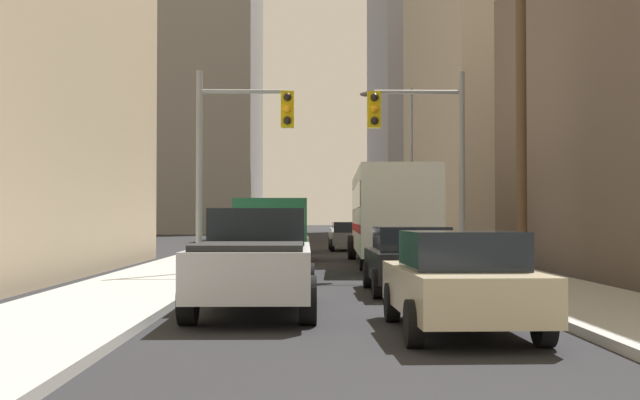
{
  "coord_description": "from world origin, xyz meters",
  "views": [
    {
      "loc": [
        -0.73,
        -4.31,
        1.71
      ],
      "look_at": [
        0.0,
        36.77,
        2.66
      ],
      "focal_mm": 44.93,
      "sensor_mm": 36.0,
      "label": 1
    }
  ],
  "objects_px": {
    "sedan_white": "(286,241)",
    "traffic_signal_near_left": "(240,140)",
    "sedan_navy": "(286,237)",
    "sedan_grey": "(348,236)",
    "cargo_van_green": "(273,233)",
    "city_bus": "(390,212)",
    "pickup_truck_silver": "(255,261)",
    "sedan_beige": "(460,281)",
    "traffic_signal_near_right": "(422,140)",
    "sedan_black": "(410,259)"
  },
  "relations": [
    {
      "from": "cargo_van_green",
      "to": "sedan_white",
      "type": "bearing_deg",
      "value": 88.78
    },
    {
      "from": "sedan_black",
      "to": "traffic_signal_near_left",
      "type": "relative_size",
      "value": 0.7
    },
    {
      "from": "sedan_beige",
      "to": "sedan_navy",
      "type": "relative_size",
      "value": 0.99
    },
    {
      "from": "pickup_truck_silver",
      "to": "sedan_black",
      "type": "height_order",
      "value": "pickup_truck_silver"
    },
    {
      "from": "sedan_white",
      "to": "traffic_signal_near_right",
      "type": "relative_size",
      "value": 0.7
    },
    {
      "from": "pickup_truck_silver",
      "to": "sedan_navy",
      "type": "relative_size",
      "value": 1.27
    },
    {
      "from": "pickup_truck_silver",
      "to": "sedan_grey",
      "type": "bearing_deg",
      "value": 83.53
    },
    {
      "from": "sedan_white",
      "to": "sedan_grey",
      "type": "relative_size",
      "value": 1.0
    },
    {
      "from": "sedan_navy",
      "to": "sedan_grey",
      "type": "xyz_separation_m",
      "value": [
        3.19,
        2.39,
        0.0
      ]
    },
    {
      "from": "pickup_truck_silver",
      "to": "cargo_van_green",
      "type": "xyz_separation_m",
      "value": [
        -0.06,
        9.24,
        0.35
      ]
    },
    {
      "from": "city_bus",
      "to": "sedan_beige",
      "type": "bearing_deg",
      "value": -92.61
    },
    {
      "from": "city_bus",
      "to": "traffic_signal_near_right",
      "type": "relative_size",
      "value": 1.93
    },
    {
      "from": "sedan_black",
      "to": "sedan_white",
      "type": "distance_m",
      "value": 14.74
    },
    {
      "from": "pickup_truck_silver",
      "to": "sedan_grey",
      "type": "height_order",
      "value": "pickup_truck_silver"
    },
    {
      "from": "pickup_truck_silver",
      "to": "sedan_black",
      "type": "distance_m",
      "value": 4.88
    },
    {
      "from": "sedan_beige",
      "to": "sedan_white",
      "type": "distance_m",
      "value": 21.04
    },
    {
      "from": "sedan_beige",
      "to": "traffic_signal_near_right",
      "type": "height_order",
      "value": "traffic_signal_near_right"
    },
    {
      "from": "cargo_van_green",
      "to": "traffic_signal_near_left",
      "type": "relative_size",
      "value": 0.87
    },
    {
      "from": "traffic_signal_near_left",
      "to": "traffic_signal_near_right",
      "type": "relative_size",
      "value": 1.0
    },
    {
      "from": "sedan_black",
      "to": "traffic_signal_near_left",
      "type": "distance_m",
      "value": 7.26
    },
    {
      "from": "pickup_truck_silver",
      "to": "sedan_navy",
      "type": "distance_m",
      "value": 25.34
    },
    {
      "from": "sedan_beige",
      "to": "traffic_signal_near_left",
      "type": "xyz_separation_m",
      "value": [
        -4.22,
        11.29,
        3.22
      ]
    },
    {
      "from": "sedan_beige",
      "to": "pickup_truck_silver",
      "type": "bearing_deg",
      "value": 138.45
    },
    {
      "from": "traffic_signal_near_right",
      "to": "sedan_black",
      "type": "bearing_deg",
      "value": -101.41
    },
    {
      "from": "sedan_navy",
      "to": "city_bus",
      "type": "bearing_deg",
      "value": -69.05
    },
    {
      "from": "sedan_beige",
      "to": "traffic_signal_near_right",
      "type": "distance_m",
      "value": 11.79
    },
    {
      "from": "sedan_navy",
      "to": "sedan_grey",
      "type": "relative_size",
      "value": 1.01
    },
    {
      "from": "pickup_truck_silver",
      "to": "sedan_grey",
      "type": "relative_size",
      "value": 1.28
    },
    {
      "from": "cargo_van_green",
      "to": "sedan_white",
      "type": "xyz_separation_m",
      "value": [
        0.19,
        8.71,
        -0.52
      ]
    },
    {
      "from": "sedan_navy",
      "to": "pickup_truck_silver",
      "type": "bearing_deg",
      "value": -89.89
    },
    {
      "from": "city_bus",
      "to": "traffic_signal_near_left",
      "type": "relative_size",
      "value": 1.93
    },
    {
      "from": "sedan_navy",
      "to": "sedan_white",
      "type": "bearing_deg",
      "value": -88.68
    },
    {
      "from": "pickup_truck_silver",
      "to": "traffic_signal_near_left",
      "type": "relative_size",
      "value": 0.9
    },
    {
      "from": "city_bus",
      "to": "sedan_white",
      "type": "height_order",
      "value": "city_bus"
    },
    {
      "from": "sedan_white",
      "to": "traffic_signal_near_left",
      "type": "bearing_deg",
      "value": -96.69
    },
    {
      "from": "cargo_van_green",
      "to": "traffic_signal_near_left",
      "type": "bearing_deg",
      "value": -139.01
    },
    {
      "from": "sedan_beige",
      "to": "sedan_grey",
      "type": "xyz_separation_m",
      "value": [
        -0.07,
        30.59,
        0.0
      ]
    },
    {
      "from": "cargo_van_green",
      "to": "pickup_truck_silver",
      "type": "bearing_deg",
      "value": -89.61
    },
    {
      "from": "sedan_navy",
      "to": "traffic_signal_near_left",
      "type": "relative_size",
      "value": 0.71
    },
    {
      "from": "sedan_navy",
      "to": "traffic_signal_near_left",
      "type": "xyz_separation_m",
      "value": [
        -0.95,
        -16.91,
        3.22
      ]
    },
    {
      "from": "traffic_signal_near_left",
      "to": "sedan_black",
      "type": "bearing_deg",
      "value": -48.43
    },
    {
      "from": "pickup_truck_silver",
      "to": "cargo_van_green",
      "type": "relative_size",
      "value": 1.03
    },
    {
      "from": "cargo_van_green",
      "to": "sedan_navy",
      "type": "bearing_deg",
      "value": 89.95
    },
    {
      "from": "traffic_signal_near_left",
      "to": "traffic_signal_near_right",
      "type": "distance_m",
      "value": 5.3
    },
    {
      "from": "sedan_beige",
      "to": "sedan_navy",
      "type": "xyz_separation_m",
      "value": [
        -3.27,
        28.2,
        0.0
      ]
    },
    {
      "from": "sedan_white",
      "to": "traffic_signal_near_left",
      "type": "xyz_separation_m",
      "value": [
        -1.12,
        -9.52,
        3.22
      ]
    },
    {
      "from": "sedan_white",
      "to": "traffic_signal_near_right",
      "type": "xyz_separation_m",
      "value": [
        4.18,
        -9.52,
        3.22
      ]
    },
    {
      "from": "sedan_beige",
      "to": "sedan_black",
      "type": "xyz_separation_m",
      "value": [
        0.1,
        6.42,
        0.0
      ]
    },
    {
      "from": "city_bus",
      "to": "sedan_navy",
      "type": "relative_size",
      "value": 2.71
    },
    {
      "from": "sedan_black",
      "to": "traffic_signal_near_left",
      "type": "xyz_separation_m",
      "value": [
        -4.32,
        4.87,
        3.22
      ]
    }
  ]
}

